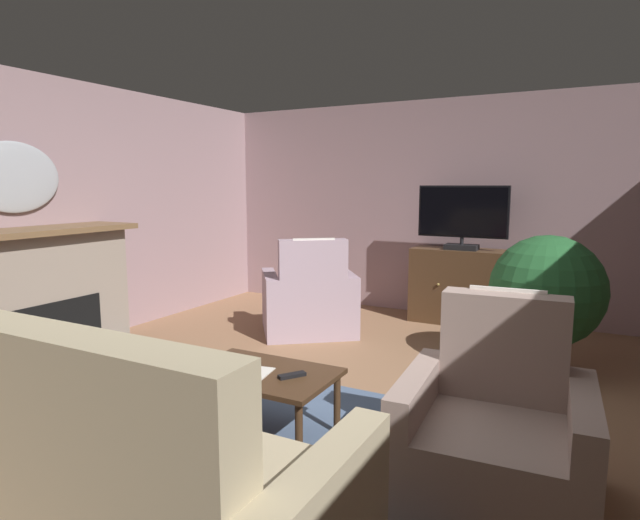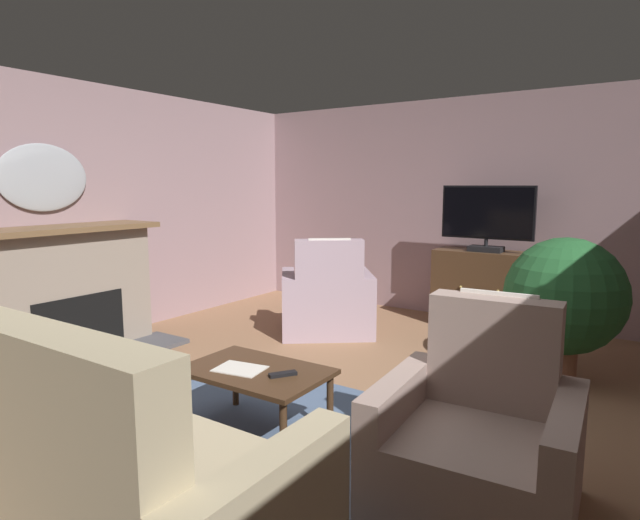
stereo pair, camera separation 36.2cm
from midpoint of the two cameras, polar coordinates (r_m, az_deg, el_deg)
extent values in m
cube|color=#936B4C|center=(3.65, -4.56, -17.76)|extent=(6.44, 7.41, 0.04)
cube|color=gray|center=(6.47, 12.10, 5.45)|extent=(6.44, 0.10, 2.57)
cube|color=gray|center=(5.50, -31.88, 3.96)|extent=(0.10, 7.41, 2.57)
cube|color=slate|center=(3.53, -5.88, -18.27)|extent=(2.43, 1.70, 0.01)
cube|color=#4C4C51|center=(5.10, -26.86, -10.45)|extent=(0.50, 1.75, 0.04)
cube|color=gray|center=(5.32, -29.90, -3.74)|extent=(0.45, 1.55, 1.15)
cube|color=black|center=(5.22, -28.60, -6.75)|extent=(0.10, 0.87, 0.52)
cube|color=brown|center=(5.20, -30.13, 2.71)|extent=(0.57, 1.71, 0.05)
ellipsoid|color=#B2B7BF|center=(5.41, -31.95, 7.62)|extent=(0.06, 0.85, 0.62)
cube|color=#352315|center=(6.24, 13.30, -6.37)|extent=(1.05, 0.38, 0.06)
cube|color=#4C331E|center=(6.16, 13.42, -2.80)|extent=(1.11, 0.44, 0.85)
sphere|color=tan|center=(5.98, 11.01, -2.64)|extent=(0.03, 0.03, 0.03)
sphere|color=tan|center=(5.88, 14.74, -2.94)|extent=(0.03, 0.03, 0.03)
cube|color=black|center=(6.04, 13.45, 1.36)|extent=(0.36, 0.20, 0.06)
cylinder|color=black|center=(6.04, 13.47, 2.02)|extent=(0.04, 0.04, 0.08)
cube|color=black|center=(6.01, 13.57, 5.12)|extent=(0.99, 0.05, 0.57)
cube|color=black|center=(5.98, 13.50, 5.11)|extent=(0.95, 0.01, 0.53)
cube|color=#422B19|center=(3.37, -9.42, -12.09)|extent=(0.90, 0.59, 0.03)
cylinder|color=#422B19|center=(3.43, -1.27, -15.42)|extent=(0.04, 0.04, 0.40)
cylinder|color=#422B19|center=(3.85, -11.99, -12.91)|extent=(0.04, 0.04, 0.40)
cylinder|color=#422B19|center=(3.06, -5.88, -18.57)|extent=(0.04, 0.04, 0.40)
cylinder|color=#422B19|center=(3.52, -17.18, -15.17)|extent=(0.04, 0.04, 0.40)
cube|color=black|center=(3.24, -6.33, -12.37)|extent=(0.14, 0.17, 0.02)
cube|color=silver|center=(3.36, -11.15, -11.82)|extent=(0.33, 0.27, 0.01)
cube|color=tan|center=(2.71, -24.74, -22.53)|extent=(1.84, 0.88, 0.44)
cube|color=tan|center=(2.32, -32.44, -13.72)|extent=(1.84, 0.20, 0.63)
cube|color=#A84C51|center=(2.36, -25.21, -18.05)|extent=(0.38, 0.18, 0.36)
cube|color=#A3897F|center=(2.89, 14.63, -20.37)|extent=(0.71, 0.88, 0.41)
cube|color=#A3897F|center=(3.01, 16.05, -9.06)|extent=(0.67, 0.22, 0.59)
cube|color=#A3897F|center=(2.82, 23.07, -19.26)|extent=(0.19, 0.85, 0.61)
cube|color=#A3897F|center=(2.93, 6.73, -17.61)|extent=(0.19, 0.85, 0.61)
cube|color=white|center=(3.02, 16.38, -5.19)|extent=(0.40, 0.05, 0.24)
cube|color=#AD93A3|center=(5.68, -3.10, -5.61)|extent=(1.06, 1.09, 0.45)
cube|color=#AD93A3|center=(5.25, -2.75, -0.98)|extent=(0.65, 0.56, 0.59)
cube|color=#AD93A3|center=(5.63, -7.25, -4.74)|extent=(0.62, 0.75, 0.65)
cube|color=#AD93A3|center=(5.71, 0.96, -4.49)|extent=(0.62, 0.75, 0.65)
cube|color=white|center=(5.15, -2.68, 1.04)|extent=(0.34, 0.27, 0.24)
cylinder|color=#99664C|center=(4.82, 21.02, -9.66)|extent=(0.25, 0.25, 0.28)
sphere|color=#235B2D|center=(4.69, 21.36, -3.16)|extent=(0.93, 0.93, 0.93)
ellipsoid|color=#937A5B|center=(4.46, -20.15, -11.86)|extent=(0.42, 0.38, 0.17)
sphere|color=#937A5B|center=(4.50, -23.27, -11.50)|extent=(0.12, 0.12, 0.12)
cone|color=#937A5B|center=(4.46, -23.41, -10.93)|extent=(0.04, 0.04, 0.04)
cone|color=#937A5B|center=(4.52, -23.22, -10.66)|extent=(0.04, 0.04, 0.04)
cylinder|color=#937A5B|center=(4.39, -16.26, -12.46)|extent=(0.20, 0.17, 0.07)
camera|label=1|loc=(0.18, -92.86, -0.41)|focal=29.53mm
camera|label=2|loc=(0.18, 87.14, 0.41)|focal=29.53mm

